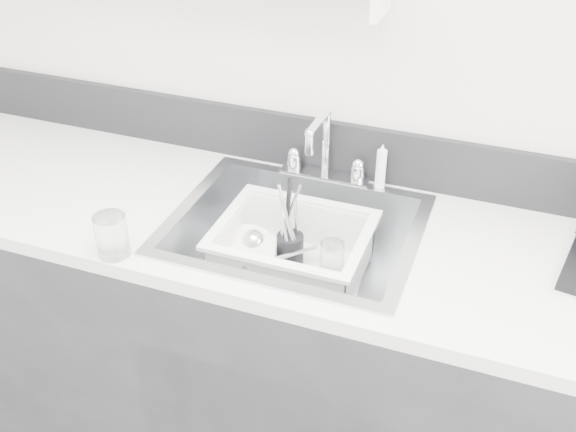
% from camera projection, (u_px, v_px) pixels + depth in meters
% --- Properties ---
extents(room_shell, '(3.50, 3.00, 2.60)m').
position_uv_depth(room_shell, '(30.00, 27.00, 0.69)').
color(room_shell, silver).
rests_on(room_shell, ground).
extents(counter_run, '(3.20, 0.62, 0.92)m').
position_uv_depth(counter_run, '(294.00, 353.00, 2.00)').
color(counter_run, black).
rests_on(counter_run, ground).
extents(backsplash, '(3.20, 0.02, 0.16)m').
position_uv_depth(backsplash, '(330.00, 147.00, 1.93)').
color(backsplash, black).
rests_on(backsplash, counter_run).
extents(sink, '(0.64, 0.52, 0.20)m').
position_uv_depth(sink, '(295.00, 253.00, 1.79)').
color(sink, silver).
rests_on(sink, counter_run).
extents(faucet, '(0.26, 0.18, 0.23)m').
position_uv_depth(faucet, '(325.00, 161.00, 1.90)').
color(faucet, silver).
rests_on(faucet, counter_run).
extents(side_sprayer, '(0.03, 0.03, 0.14)m').
position_uv_depth(side_sprayer, '(381.00, 167.00, 1.85)').
color(side_sprayer, white).
rests_on(side_sprayer, counter_run).
extents(wash_tub, '(0.43, 0.37, 0.15)m').
position_uv_depth(wash_tub, '(293.00, 252.00, 1.79)').
color(wash_tub, white).
rests_on(wash_tub, sink).
extents(plate_stack, '(0.22, 0.22, 0.09)m').
position_uv_depth(plate_stack, '(246.00, 261.00, 1.83)').
color(plate_stack, white).
rests_on(plate_stack, wash_tub).
extents(utensil_cup, '(0.07, 0.07, 0.25)m').
position_uv_depth(utensil_cup, '(290.00, 247.00, 1.83)').
color(utensil_cup, black).
rests_on(utensil_cup, wash_tub).
extents(ladle, '(0.28, 0.22, 0.08)m').
position_uv_depth(ladle, '(270.00, 259.00, 1.81)').
color(ladle, silver).
rests_on(ladle, wash_tub).
extents(tumbler_in_tub, '(0.09, 0.09, 0.09)m').
position_uv_depth(tumbler_in_tub, '(332.00, 258.00, 1.80)').
color(tumbler_in_tub, white).
rests_on(tumbler_in_tub, wash_tub).
extents(tumbler_counter, '(0.09, 0.09, 0.11)m').
position_uv_depth(tumbler_counter, '(112.00, 236.00, 1.61)').
color(tumbler_counter, white).
rests_on(tumbler_counter, counter_run).
extents(bowl_small, '(0.14, 0.14, 0.03)m').
position_uv_depth(bowl_small, '(305.00, 288.00, 1.74)').
color(bowl_small, white).
rests_on(bowl_small, wash_tub).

